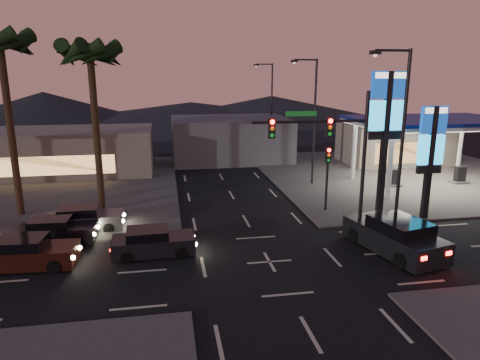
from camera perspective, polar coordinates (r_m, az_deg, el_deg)
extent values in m
plane|color=black|center=(21.04, 3.95, -10.84)|extent=(140.00, 140.00, 0.00)
cube|color=#47443F|center=(41.19, 20.52, 0.73)|extent=(24.00, 24.00, 0.12)
cube|color=#47443F|center=(37.38, -27.21, -1.20)|extent=(24.00, 24.00, 0.12)
cylinder|color=silver|center=(32.31, 19.38, 1.85)|extent=(0.36, 0.36, 5.00)
cylinder|color=silver|center=(37.55, 14.97, 3.75)|extent=(0.36, 0.36, 5.00)
cylinder|color=silver|center=(42.71, 27.29, 3.85)|extent=(0.36, 0.36, 5.00)
cube|color=silver|center=(37.06, 24.28, 7.10)|extent=(12.00, 8.00, 0.50)
cube|color=white|center=(37.09, 24.24, 6.64)|extent=(11.60, 7.60, 0.06)
cube|color=navy|center=(37.04, 24.31, 7.33)|extent=(12.20, 8.20, 0.25)
cube|color=black|center=(36.18, 19.65, 0.29)|extent=(0.80, 0.50, 1.40)
cube|color=black|center=(39.46, 27.27, 0.62)|extent=(0.80, 0.50, 1.40)
cube|color=#726B5B|center=(46.08, 19.78, 4.57)|extent=(10.00, 6.00, 4.00)
cube|color=black|center=(27.75, 18.65, 4.25)|extent=(0.35, 0.35, 9.00)
cube|color=navy|center=(27.42, 19.26, 11.89)|extent=(2.20, 0.30, 1.60)
cube|color=white|center=(27.42, 19.35, 13.04)|extent=(1.98, 0.32, 0.35)
cube|color=#19A8F0|center=(27.52, 18.96, 8.15)|extent=(2.20, 0.30, 1.80)
cube|color=black|center=(27.65, 18.77, 5.68)|extent=(2.09, 0.28, 0.50)
cube|color=black|center=(28.36, 23.90, 1.93)|extent=(0.35, 0.35, 7.00)
cube|color=navy|center=(27.99, 24.44, 7.34)|extent=(1.60, 0.30, 1.60)
cube|color=white|center=(27.94, 24.55, 8.46)|extent=(1.44, 0.32, 0.35)
cube|color=#19A8F0|center=(28.21, 24.08, 3.72)|extent=(1.60, 0.30, 1.80)
cube|color=black|center=(28.42, 23.84, 1.34)|extent=(1.52, 0.28, 0.50)
cylinder|color=black|center=(23.42, 16.11, 1.53)|extent=(0.20, 0.20, 8.00)
cylinder|color=black|center=(21.88, 9.40, 7.70)|extent=(6.00, 0.14, 0.14)
cube|color=#0C3F14|center=(21.68, 8.18, 8.75)|extent=(1.60, 0.05, 0.25)
cube|color=black|center=(22.26, 11.82, 6.91)|extent=(0.32, 0.25, 1.00)
sphere|color=#FF0C07|center=(22.09, 12.00, 7.71)|extent=(0.22, 0.22, 0.22)
sphere|color=orange|center=(22.12, 11.96, 6.87)|extent=(0.20, 0.20, 0.20)
sphere|color=#0CB226|center=(22.16, 11.92, 6.02)|extent=(0.20, 0.20, 0.20)
cube|color=black|center=(21.34, 4.25, 6.88)|extent=(0.32, 0.25, 1.00)
sphere|color=#FF0C07|center=(21.16, 4.37, 7.72)|extent=(0.22, 0.22, 0.22)
sphere|color=orange|center=(21.20, 4.35, 6.83)|extent=(0.20, 0.20, 0.20)
sphere|color=#0CB226|center=(21.24, 4.33, 5.95)|extent=(0.20, 0.20, 0.20)
cylinder|color=black|center=(28.32, 11.48, -0.28)|extent=(0.16, 0.16, 4.00)
cube|color=black|center=(27.94, 11.66, 3.30)|extent=(0.32, 0.25, 1.00)
sphere|color=#FF0C07|center=(27.75, 11.81, 3.91)|extent=(0.22, 0.22, 0.22)
sphere|color=orange|center=(27.81, 11.77, 3.24)|extent=(0.20, 0.20, 0.20)
sphere|color=#0CB226|center=(27.87, 11.74, 2.58)|extent=(0.20, 0.20, 0.20)
cylinder|color=black|center=(23.08, 20.71, 3.53)|extent=(0.18, 0.18, 10.00)
cylinder|color=black|center=(22.35, 19.75, 15.96)|extent=(1.80, 0.12, 0.12)
cube|color=black|center=(21.92, 17.59, 15.91)|extent=(0.50, 0.25, 0.18)
sphere|color=#FFCC8C|center=(21.92, 17.57, 15.60)|extent=(0.20, 0.20, 0.20)
cylinder|color=black|center=(34.78, 9.87, 7.41)|extent=(0.18, 0.18, 10.00)
cylinder|color=black|center=(34.30, 8.75, 15.57)|extent=(1.80, 0.12, 0.12)
cube|color=black|center=(34.03, 7.25, 15.46)|extent=(0.50, 0.25, 0.18)
sphere|color=#FFCC8C|center=(34.02, 7.25, 15.26)|extent=(0.20, 0.20, 0.20)
cylinder|color=black|center=(48.13, 4.24, 9.30)|extent=(0.18, 0.18, 10.00)
cylinder|color=black|center=(47.79, 3.26, 15.17)|extent=(1.80, 0.12, 0.12)
cube|color=black|center=(47.59, 2.16, 15.06)|extent=(0.50, 0.25, 0.18)
sphere|color=#FFCC8C|center=(47.59, 2.16, 14.92)|extent=(0.20, 0.20, 0.20)
cylinder|color=black|center=(28.61, -18.59, 5.75)|extent=(0.44, 0.44, 10.20)
sphere|color=black|center=(28.41, -19.41, 15.97)|extent=(0.90, 0.90, 0.90)
cone|color=black|center=(28.23, -16.66, 15.57)|extent=(0.90, 2.74, 1.91)
cone|color=black|center=(29.18, -17.22, 15.46)|extent=(2.57, 2.57, 1.91)
cone|color=black|center=(29.68, -18.95, 15.30)|extent=(2.74, 0.90, 1.91)
cone|color=black|center=(29.46, -20.89, 15.16)|extent=(2.57, 2.57, 1.91)
cone|color=black|center=(28.62, -22.01, 15.13)|extent=(0.90, 2.74, 1.91)
cone|color=black|center=(27.65, -21.61, 15.25)|extent=(2.57, 2.57, 1.91)
cone|color=black|center=(27.12, -19.80, 15.44)|extent=(2.74, 0.90, 1.91)
cone|color=black|center=(27.36, -17.70, 15.58)|extent=(2.57, 2.57, 1.91)
cylinder|color=black|center=(29.74, -28.23, 5.69)|extent=(0.44, 0.44, 10.80)
cone|color=black|center=(29.22, -26.90, 15.80)|extent=(0.90, 2.74, 1.91)
cone|color=black|center=(30.21, -27.11, 15.67)|extent=(2.57, 2.57, 1.91)
cone|color=black|center=(30.84, -28.59, 15.44)|extent=(2.74, 0.90, 1.91)
cone|color=black|center=(28.45, -28.20, 15.75)|extent=(2.57, 2.57, 1.91)
cube|color=#726B5B|center=(42.15, -22.57, 3.53)|extent=(16.00, 8.00, 4.00)
cube|color=#4C4C51|center=(45.52, -1.36, 5.53)|extent=(12.00, 9.00, 4.40)
cone|color=black|center=(81.34, -24.62, 8.53)|extent=(40.00, 40.00, 6.00)
cone|color=black|center=(81.21, 4.22, 9.37)|extent=(50.00, 50.00, 5.00)
cone|color=black|center=(78.97, -6.54, 8.83)|extent=(60.00, 60.00, 4.00)
cube|color=black|center=(22.05, -11.42, -8.46)|extent=(4.11, 1.85, 0.83)
cube|color=black|center=(21.85, -12.22, -7.16)|extent=(2.08, 1.64, 0.60)
cylinder|color=black|center=(22.89, -8.17, -8.05)|extent=(0.60, 0.24, 0.59)
cylinder|color=black|center=(21.45, -7.87, -9.58)|extent=(0.60, 0.24, 0.59)
cylinder|color=black|center=(22.90, -14.69, -8.36)|extent=(0.60, 0.24, 0.59)
cylinder|color=black|center=(21.46, -14.86, -9.92)|extent=(0.60, 0.24, 0.59)
sphere|color=#FFF2BF|center=(22.63, -6.28, -7.50)|extent=(0.20, 0.20, 0.20)
sphere|color=#FFF2BF|center=(21.60, -5.97, -8.55)|extent=(0.20, 0.20, 0.20)
cube|color=#FF140A|center=(22.62, -16.64, -7.83)|extent=(0.08, 0.23, 0.13)
cube|color=#FF140A|center=(21.59, -16.86, -8.90)|extent=(0.08, 0.23, 0.13)
cube|color=#34160E|center=(22.59, -26.30, -9.05)|extent=(4.42, 2.11, 0.88)
cube|color=black|center=(22.49, -27.17, -7.64)|extent=(2.27, 1.81, 0.64)
cylinder|color=black|center=(22.96, -22.29, -8.87)|extent=(0.64, 0.28, 0.63)
cylinder|color=black|center=(21.51, -23.52, -10.54)|extent=(0.64, 0.28, 0.63)
cylinder|color=black|center=(23.89, -28.67, -8.68)|extent=(0.64, 0.28, 0.63)
sphere|color=#FFF2BF|center=(22.42, -20.60, -8.45)|extent=(0.22, 0.22, 0.22)
sphere|color=#FFF2BF|center=(21.38, -21.38, -9.62)|extent=(0.22, 0.22, 0.22)
cube|color=#5A595C|center=(26.41, -19.94, -5.20)|extent=(4.33, 1.94, 0.87)
cube|color=black|center=(26.28, -20.68, -4.02)|extent=(2.19, 1.72, 0.63)
cylinder|color=black|center=(27.09, -16.82, -4.98)|extent=(0.63, 0.25, 0.62)
cylinder|color=black|center=(25.53, -17.12, -6.15)|extent=(0.63, 0.25, 0.62)
cylinder|color=black|center=(27.48, -22.49, -5.19)|extent=(0.63, 0.25, 0.62)
cylinder|color=black|center=(25.95, -23.13, -6.35)|extent=(0.63, 0.25, 0.62)
sphere|color=#FFF2BF|center=(26.70, -15.24, -4.48)|extent=(0.21, 0.21, 0.21)
sphere|color=#FFF2BF|center=(25.60, -15.38, -5.29)|extent=(0.21, 0.21, 0.21)
cube|color=#FF140A|center=(27.31, -24.25, -4.67)|extent=(0.09, 0.25, 0.14)
cube|color=#FF140A|center=(26.23, -24.77, -5.46)|extent=(0.09, 0.25, 0.14)
cube|color=black|center=(25.11, -23.21, -6.55)|extent=(4.12, 1.86, 0.83)
cube|color=black|center=(25.01, -23.94, -5.36)|extent=(2.09, 1.64, 0.60)
cylinder|color=black|center=(25.57, -19.91, -6.38)|extent=(0.60, 0.24, 0.59)
cylinder|color=black|center=(24.14, -20.67, -7.65)|extent=(0.60, 0.24, 0.59)
cylinder|color=black|center=(26.26, -25.45, -6.40)|extent=(0.60, 0.24, 0.59)
cylinder|color=black|center=(24.87, -26.51, -7.62)|extent=(0.60, 0.24, 0.59)
sphere|color=#FFF2BF|center=(25.12, -18.42, -5.96)|extent=(0.20, 0.20, 0.20)
sphere|color=#FFF2BF|center=(24.10, -18.89, -6.84)|extent=(0.20, 0.20, 0.20)
cube|color=#FF140A|center=(26.18, -27.22, -5.84)|extent=(0.08, 0.23, 0.13)
cube|color=#FF140A|center=(25.20, -28.03, -6.67)|extent=(0.08, 0.23, 0.13)
cube|color=black|center=(23.25, 19.77, -7.39)|extent=(3.43, 5.81, 1.11)
cube|color=black|center=(22.75, 20.54, -5.93)|extent=(2.65, 3.12, 0.80)
cylinder|color=black|center=(23.92, 15.04, -7.16)|extent=(0.46, 0.84, 0.79)
cylinder|color=black|center=(25.21, 18.86, -6.35)|extent=(0.46, 0.84, 0.79)
cylinder|color=black|center=(21.52, 20.71, -10.02)|extent=(0.46, 0.84, 0.79)
cylinder|color=black|center=(22.94, 24.60, -8.90)|extent=(0.46, 0.84, 0.79)
cube|color=#FF140A|center=(20.91, 23.31, -9.57)|extent=(0.32, 0.16, 0.17)
cube|color=#FF140A|center=(21.95, 26.05, -8.75)|extent=(0.32, 0.16, 0.17)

